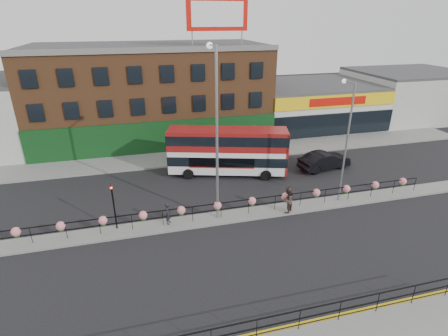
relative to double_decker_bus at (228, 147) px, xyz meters
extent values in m
plane|color=black|center=(-1.47, -7.18, -2.56)|extent=(120.00, 120.00, 0.00)
cube|color=gray|center=(-1.47, 4.82, -2.49)|extent=(60.00, 4.00, 0.15)
cube|color=gray|center=(-1.47, -7.18, -2.49)|extent=(60.00, 1.60, 0.15)
cube|color=gold|center=(-1.47, -16.88, -2.56)|extent=(60.00, 0.10, 0.01)
cube|color=gold|center=(-1.47, -17.06, -2.56)|extent=(60.00, 0.10, 0.01)
cube|color=brown|center=(-5.47, 12.82, 2.44)|extent=(25.00, 12.00, 10.00)
cube|color=#3F3F42|center=(-5.47, 12.82, 7.59)|extent=(25.00, 12.00, 0.30)
cube|color=#0F3A15|center=(-5.47, 6.74, -0.86)|extent=(25.00, 0.25, 3.40)
cube|color=silver|center=(14.53, 12.82, -0.06)|extent=(15.00, 12.00, 5.00)
cube|color=#3F3F42|center=(14.53, 12.82, 2.59)|extent=(15.00, 12.00, 0.30)
cube|color=yellow|center=(14.53, 6.74, 1.74)|extent=(15.00, 0.25, 1.40)
cube|color=red|center=(14.53, 6.62, 1.74)|extent=(7.00, 0.10, 0.90)
cube|color=black|center=(14.53, 6.74, -0.96)|extent=(15.00, 0.25, 2.60)
cube|color=#B1B0AC|center=(29.28, 12.82, 0.44)|extent=(14.50, 12.00, 6.00)
cube|color=#3F3F42|center=(29.28, 12.82, 3.59)|extent=(14.50, 12.00, 0.30)
cube|color=red|center=(1.03, 7.82, 10.64)|extent=(6.00, 0.25, 3.00)
cube|color=white|center=(1.03, 7.68, 10.64)|extent=(5.10, 0.04, 2.25)
cylinder|color=gray|center=(-1.47, 7.82, 8.44)|extent=(0.12, 0.12, 1.40)
cylinder|color=gray|center=(3.53, 7.82, 8.44)|extent=(0.12, 0.12, 1.40)
cube|color=black|center=(-1.47, -7.18, -1.31)|extent=(30.00, 0.05, 0.05)
cube|color=black|center=(-1.47, -7.18, -1.81)|extent=(30.00, 0.05, 0.05)
cylinder|color=black|center=(-14.47, -7.18, -1.86)|extent=(0.04, 0.04, 1.10)
cylinder|color=black|center=(-12.47, -7.18, -1.86)|extent=(0.04, 0.04, 1.10)
cylinder|color=black|center=(-10.47, -7.18, -1.86)|extent=(0.04, 0.04, 1.10)
cylinder|color=black|center=(-8.47, -7.18, -1.86)|extent=(0.04, 0.04, 1.10)
cylinder|color=black|center=(-6.47, -7.18, -1.86)|extent=(0.04, 0.04, 1.10)
cylinder|color=black|center=(-4.47, -7.18, -1.86)|extent=(0.04, 0.04, 1.10)
cylinder|color=black|center=(-2.47, -7.18, -1.86)|extent=(0.04, 0.04, 1.10)
cylinder|color=black|center=(-0.47, -7.18, -1.86)|extent=(0.04, 0.04, 1.10)
cylinder|color=black|center=(1.53, -7.18, -1.86)|extent=(0.04, 0.04, 1.10)
cylinder|color=black|center=(3.53, -7.18, -1.86)|extent=(0.04, 0.04, 1.10)
cylinder|color=black|center=(5.53, -7.18, -1.86)|extent=(0.04, 0.04, 1.10)
cylinder|color=black|center=(7.53, -7.18, -1.86)|extent=(0.04, 0.04, 1.10)
cylinder|color=black|center=(9.53, -7.18, -1.86)|extent=(0.04, 0.04, 1.10)
cylinder|color=black|center=(11.53, -7.18, -1.86)|extent=(0.04, 0.04, 1.10)
cylinder|color=black|center=(13.53, -7.18, -1.86)|extent=(0.04, 0.04, 1.10)
sphere|color=#E57883|center=(-15.22, -7.18, -1.46)|extent=(0.56, 0.56, 0.56)
sphere|color=#1F5617|center=(-15.22, -7.18, -1.69)|extent=(0.36, 0.36, 0.36)
sphere|color=#E57883|center=(-12.72, -7.18, -1.46)|extent=(0.56, 0.56, 0.56)
sphere|color=#1F5617|center=(-12.72, -7.18, -1.69)|extent=(0.36, 0.36, 0.36)
sphere|color=#E57883|center=(-10.22, -7.18, -1.46)|extent=(0.56, 0.56, 0.56)
sphere|color=#1F5617|center=(-10.22, -7.18, -1.69)|extent=(0.36, 0.36, 0.36)
sphere|color=#E57883|center=(-7.72, -7.18, -1.46)|extent=(0.56, 0.56, 0.56)
sphere|color=#1F5617|center=(-7.72, -7.18, -1.69)|extent=(0.36, 0.36, 0.36)
sphere|color=#E57883|center=(-5.22, -7.18, -1.46)|extent=(0.56, 0.56, 0.56)
sphere|color=#1F5617|center=(-5.22, -7.18, -1.69)|extent=(0.36, 0.36, 0.36)
sphere|color=#E57883|center=(-2.72, -7.18, -1.46)|extent=(0.56, 0.56, 0.56)
sphere|color=#1F5617|center=(-2.72, -7.18, -1.69)|extent=(0.36, 0.36, 0.36)
sphere|color=#E57883|center=(-0.22, -7.18, -1.46)|extent=(0.56, 0.56, 0.56)
sphere|color=#1F5617|center=(-0.22, -7.18, -1.69)|extent=(0.36, 0.36, 0.36)
sphere|color=#E57883|center=(2.28, -7.18, -1.46)|extent=(0.56, 0.56, 0.56)
sphere|color=#1F5617|center=(2.28, -7.18, -1.69)|extent=(0.36, 0.36, 0.36)
sphere|color=#E57883|center=(4.78, -7.18, -1.46)|extent=(0.56, 0.56, 0.56)
sphere|color=#1F5617|center=(4.78, -7.18, -1.69)|extent=(0.36, 0.36, 0.36)
sphere|color=#E57883|center=(7.28, -7.18, -1.46)|extent=(0.56, 0.56, 0.56)
sphere|color=#1F5617|center=(7.28, -7.18, -1.69)|extent=(0.36, 0.36, 0.36)
sphere|color=#E57883|center=(9.78, -7.18, -1.46)|extent=(0.56, 0.56, 0.56)
sphere|color=#1F5617|center=(9.78, -7.18, -1.69)|extent=(0.36, 0.36, 0.36)
sphere|color=#E57883|center=(12.28, -7.18, -1.46)|extent=(0.56, 0.56, 0.56)
sphere|color=#1F5617|center=(12.28, -7.18, -1.69)|extent=(0.36, 0.36, 0.36)
cube|color=black|center=(-3.47, -17.28, -1.31)|extent=(20.00, 0.05, 0.05)
cube|color=black|center=(-3.47, -17.28, -1.81)|extent=(20.00, 0.05, 0.05)
cylinder|color=black|center=(-3.47, -17.28, -1.86)|extent=(0.04, 0.04, 1.10)
cylinder|color=black|center=(-1.47, -17.28, -1.86)|extent=(0.04, 0.04, 1.10)
cylinder|color=black|center=(0.53, -17.28, -1.86)|extent=(0.04, 0.04, 1.10)
cylinder|color=black|center=(2.53, -17.28, -1.86)|extent=(0.04, 0.04, 1.10)
cylinder|color=black|center=(4.53, -17.28, -1.86)|extent=(0.04, 0.04, 1.10)
cylinder|color=black|center=(6.53, -17.28, -1.86)|extent=(0.04, 0.04, 1.10)
cube|color=white|center=(-0.05, 0.02, -0.33)|extent=(10.45, 5.23, 3.71)
cube|color=maroon|center=(-0.05, 0.02, 0.74)|extent=(10.52, 5.30, 1.67)
cube|color=black|center=(-0.05, 0.02, -0.98)|extent=(10.55, 5.33, 0.84)
cube|color=black|center=(-0.05, 0.02, 0.87)|extent=(10.57, 5.35, 0.84)
cube|color=maroon|center=(-0.05, 0.02, 1.55)|extent=(10.45, 5.23, 0.11)
cube|color=maroon|center=(4.79, -1.47, -0.33)|extent=(0.89, 2.33, 3.71)
cube|color=red|center=(-0.84, -0.98, -1.03)|extent=(5.34, 1.68, 0.93)
cylinder|color=black|center=(-3.58, -0.11, -2.10)|extent=(0.97, 0.54, 0.93)
cylinder|color=black|center=(-2.90, 2.11, -2.10)|extent=(0.97, 0.54, 0.93)
cylinder|color=black|center=(2.81, -2.08, -2.10)|extent=(0.97, 0.54, 0.93)
cylinder|color=black|center=(3.49, 0.14, -2.10)|extent=(0.97, 0.54, 0.93)
imported|color=black|center=(8.91, -1.12, -1.74)|extent=(3.47, 5.57, 1.63)
imported|color=black|center=(-6.08, -7.08, -1.64)|extent=(0.84, 0.79, 1.55)
imported|color=#3E2E28|center=(2.23, -7.73, -1.45)|extent=(1.66, 1.66, 1.92)
cylinder|color=gray|center=(-2.71, -7.16, 3.28)|extent=(0.18, 0.18, 11.38)
cylinder|color=gray|center=(-2.71, -6.31, 8.85)|extent=(0.11, 1.71, 0.11)
sphere|color=silver|center=(-2.71, -5.46, 8.79)|extent=(0.41, 0.41, 0.41)
cylinder|color=gray|center=(6.80, -7.05, 2.00)|extent=(0.14, 0.14, 8.83)
cylinder|color=gray|center=(6.80, -6.39, 6.33)|extent=(0.09, 1.32, 0.09)
sphere|color=silver|center=(6.80, -5.73, 6.28)|extent=(0.32, 0.32, 0.32)
cylinder|color=black|center=(-9.47, -6.78, -0.81)|extent=(0.10, 0.10, 3.20)
imported|color=black|center=(-9.47, -6.78, 0.79)|extent=(0.15, 0.18, 0.90)
sphere|color=#FF190C|center=(-9.47, -6.90, 0.61)|extent=(0.14, 0.14, 0.14)
camera|label=1|loc=(-7.61, -27.51, 10.41)|focal=28.00mm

